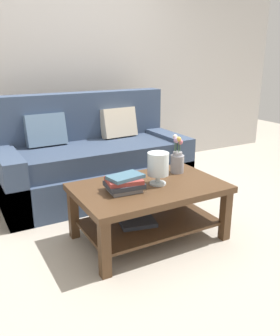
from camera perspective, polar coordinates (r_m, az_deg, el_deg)
ground_plane at (r=3.28m, az=-0.28°, el=-8.17°), size 10.00×10.00×0.00m
back_wall at (r=4.46m, az=-11.08°, el=16.43°), size 6.40×0.12×2.70m
couch at (r=3.76m, az=-7.76°, el=1.11°), size 1.93×0.90×1.06m
coffee_table at (r=2.81m, az=1.45°, el=-5.25°), size 1.17×0.74×0.46m
book_stack_main at (r=2.63m, az=-2.57°, el=-2.46°), size 0.29×0.25×0.13m
glass_hurricane_vase at (r=2.74m, az=2.96°, el=0.47°), size 0.17×0.17×0.26m
flower_pitcher at (r=3.05m, az=6.09°, el=1.35°), size 0.12×0.12×0.33m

